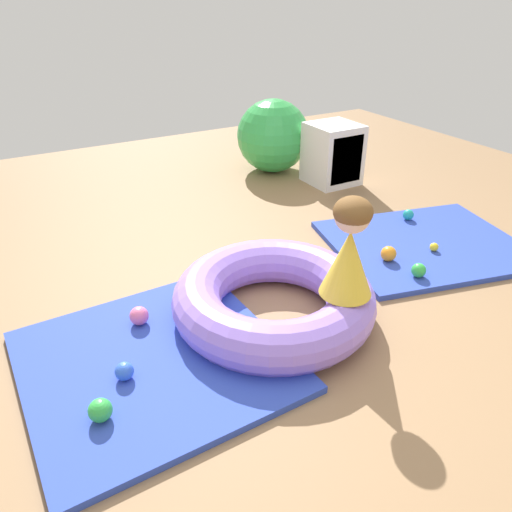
{
  "coord_description": "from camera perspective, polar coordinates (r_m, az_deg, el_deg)",
  "views": [
    {
      "loc": [
        -1.21,
        -1.93,
        1.69
      ],
      "look_at": [
        0.03,
        0.24,
        0.32
      ],
      "focal_mm": 34.67,
      "sensor_mm": 36.0,
      "label": 1
    }
  ],
  "objects": [
    {
      "name": "storage_cube",
      "position": [
        4.79,
        9.0,
        11.48
      ],
      "size": [
        0.44,
        0.44,
        0.56
      ],
      "color": "silver",
      "rests_on": "ground"
    },
    {
      "name": "child_in_yellow",
      "position": [
        2.5,
        10.71,
        0.85
      ],
      "size": [
        0.28,
        0.28,
        0.53
      ],
      "rotation": [
        0.0,
        0.0,
        0.03
      ],
      "color": "yellow",
      "rests_on": "inflatable_cushion"
    },
    {
      "name": "play_ball_green",
      "position": [
        2.31,
        -17.53,
        -16.61
      ],
      "size": [
        0.1,
        0.1,
        0.1
      ],
      "primitive_type": "sphere",
      "color": "green",
      "rests_on": "gym_mat_far_left"
    },
    {
      "name": "play_ball_yellow",
      "position": [
        3.68,
        19.85,
        0.98
      ],
      "size": [
        0.06,
        0.06,
        0.06
      ],
      "primitive_type": "sphere",
      "color": "yellow",
      "rests_on": "gym_mat_near_right"
    },
    {
      "name": "gym_mat_far_left",
      "position": [
        2.6,
        -11.64,
        -11.79
      ],
      "size": [
        1.28,
        1.26,
        0.04
      ],
      "primitive_type": "cube",
      "rotation": [
        0.0,
        0.0,
        0.03
      ],
      "color": "#2D47B7",
      "rests_on": "ground"
    },
    {
      "name": "play_ball_teal",
      "position": [
        4.11,
        17.16,
        4.57
      ],
      "size": [
        0.09,
        0.09,
        0.09
      ],
      "primitive_type": "sphere",
      "color": "teal",
      "rests_on": "gym_mat_near_right"
    },
    {
      "name": "play_ball_green_second",
      "position": [
        3.32,
        18.26,
        -1.58
      ],
      "size": [
        0.09,
        0.09,
        0.09
      ],
      "primitive_type": "sphere",
      "color": "green",
      "rests_on": "gym_mat_near_right"
    },
    {
      "name": "ground_plane",
      "position": [
        2.83,
        1.9,
        -7.73
      ],
      "size": [
        8.0,
        8.0,
        0.0
      ],
      "primitive_type": "plane",
      "color": "#93704C"
    },
    {
      "name": "exercise_ball_large",
      "position": [
        5.06,
        1.96,
        13.67
      ],
      "size": [
        0.72,
        0.72,
        0.72
      ],
      "primitive_type": "sphere",
      "color": "green",
      "rests_on": "ground"
    },
    {
      "name": "gym_mat_near_right",
      "position": [
        3.81,
        18.87,
        1.28
      ],
      "size": [
        1.56,
        1.39,
        0.04
      ],
      "primitive_type": "cube",
      "rotation": [
        0.0,
        0.0,
        -0.24
      ],
      "color": "#2D47B7",
      "rests_on": "ground"
    },
    {
      "name": "inflatable_cushion",
      "position": [
        2.79,
        2.04,
        -4.93
      ],
      "size": [
        1.14,
        1.14,
        0.28
      ],
      "primitive_type": "torus",
      "color": "#9975EA",
      "rests_on": "ground"
    },
    {
      "name": "play_ball_pink",
      "position": [
        2.8,
        -13.33,
        -6.72
      ],
      "size": [
        0.1,
        0.1,
        0.1
      ],
      "primitive_type": "sphere",
      "color": "pink",
      "rests_on": "gym_mat_far_left"
    },
    {
      "name": "play_ball_red",
      "position": [
        2.62,
        -0.54,
        -9.14
      ],
      "size": [
        0.07,
        0.07,
        0.07
      ],
      "primitive_type": "sphere",
      "color": "red",
      "rests_on": "gym_mat_far_left"
    },
    {
      "name": "play_ball_blue",
      "position": [
        2.48,
        -14.95,
        -12.72
      ],
      "size": [
        0.09,
        0.09,
        0.09
      ],
      "primitive_type": "sphere",
      "color": "blue",
      "rests_on": "gym_mat_far_left"
    },
    {
      "name": "play_ball_orange",
      "position": [
        3.45,
        15.04,
        0.26
      ],
      "size": [
        0.1,
        0.1,
        0.1
      ],
      "primitive_type": "sphere",
      "color": "orange",
      "rests_on": "gym_mat_near_right"
    }
  ]
}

